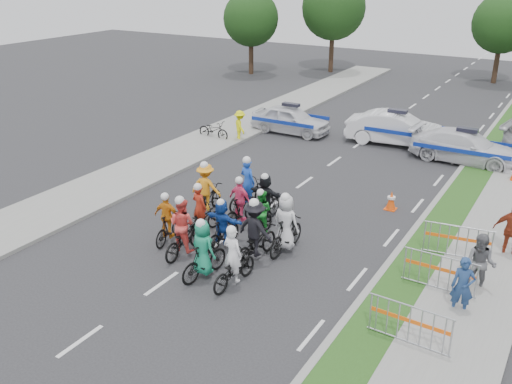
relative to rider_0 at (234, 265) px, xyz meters
The scene contains 33 objects.
ground 2.11m from the rider_0, 150.99° to the right, with size 90.00×90.00×0.00m, color #28282B.
curb_right 5.26m from the rider_0, 50.31° to the left, with size 0.20×60.00×0.12m, color gray.
grass_strip 5.73m from the rider_0, 44.89° to the left, with size 1.20×60.00×0.11m, color #254516.
sidewalk_right 7.11m from the rider_0, 34.57° to the left, with size 2.40×60.00×0.13m, color gray.
sidewalk_left 9.21m from the rider_0, 154.04° to the left, with size 3.00×60.00×0.13m, color gray.
rider_0 is the anchor object (origin of this frame).
rider_1 0.95m from the rider_0, behind, with size 0.84×1.82×1.85m.
rider_2 2.39m from the rider_0, 162.41° to the left, with size 0.84×1.94×1.95m.
rider_3 3.37m from the rider_0, 160.41° to the left, with size 0.91×1.69×1.72m.
rider_4 1.57m from the rider_0, 98.21° to the left, with size 1.17×2.03×2.02m.
rider_5 2.26m from the rider_0, 131.37° to the left, with size 1.36×1.62×1.67m.
rider_6 3.42m from the rider_0, 141.14° to the left, with size 0.93×1.85×1.80m.
rider_7 2.47m from the rider_0, 82.50° to the left, with size 0.85×1.91×1.98m.
rider_8 3.10m from the rider_0, 105.80° to the left, with size 0.82×1.72×1.68m.
rider_9 3.86m from the rider_0, 119.23° to the left, with size 0.94×1.74×1.77m.
rider_10 4.90m from the rider_0, 133.89° to the left, with size 1.17×2.02×1.98m.
rider_11 4.32m from the rider_0, 108.04° to the left, with size 1.43×1.70×1.75m.
rider_12 5.26m from the rider_0, 117.05° to the left, with size 1.08×2.06×2.00m.
police_car_0 15.11m from the rider_0, 111.56° to the left, with size 1.66×4.12×1.40m, color white.
police_car_1 14.93m from the rider_0, 91.06° to the left, with size 1.65×4.73×1.56m, color white.
police_car_2 14.28m from the rider_0, 77.11° to the left, with size 1.94×4.78×1.39m, color white.
spectator_0 5.94m from the rider_0, 17.41° to the left, with size 0.57×0.38×1.57m, color navy.
spectator_1 6.60m from the rider_0, 27.60° to the left, with size 0.83×0.65×1.70m, color slate.
spectator_2 8.37m from the rider_0, 41.59° to the left, with size 1.05×0.44×1.79m, color maroon.
marshal_hiviz 13.49m from the rider_0, 121.41° to the left, with size 0.99×0.57×1.53m, color #EFF00C.
barrier_0 4.94m from the rider_0, ahead, with size 2.00×0.50×1.12m, color #A5A8AD, non-canonical shape.
barrier_1 5.53m from the rider_0, 26.80° to the left, with size 2.00×0.50×1.12m, color #A5A8AD, non-canonical shape.
barrier_2 6.74m from the rider_0, 42.89° to the left, with size 2.00×0.50×1.12m, color #A5A8AD, non-canonical shape.
cone_0 7.52m from the rider_0, 73.97° to the left, with size 0.40×0.40×0.70m.
parked_bike 13.91m from the rider_0, 126.91° to the left, with size 0.62×1.77×0.93m, color black.
tree_0 31.49m from the rider_0, 120.25° to the left, with size 4.20×4.20×6.30m.
tree_3 33.11m from the rider_0, 109.13° to the left, with size 4.90×4.90×7.35m.
tree_4 33.24m from the rider_0, 87.85° to the left, with size 4.20×4.20×6.30m.
Camera 1 is at (9.24, -10.44, 8.37)m, focal length 40.00 mm.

